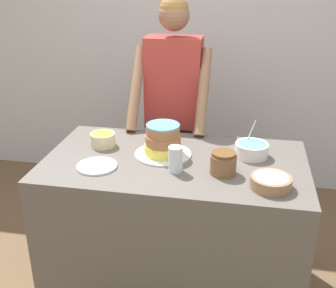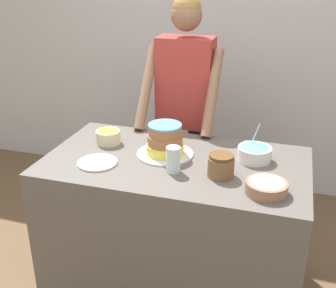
# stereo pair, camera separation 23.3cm
# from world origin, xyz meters

# --- Properties ---
(wall_back) EXTENTS (10.00, 0.05, 2.60)m
(wall_back) POSITION_xyz_m (0.00, 1.94, 1.30)
(wall_back) COLOR silver
(wall_back) RESTS_ON ground_plane
(counter) EXTENTS (1.50, 0.84, 0.90)m
(counter) POSITION_xyz_m (0.00, 0.42, 0.45)
(counter) COLOR #5B5651
(counter) RESTS_ON ground_plane
(person_baker) EXTENTS (0.53, 0.48, 1.75)m
(person_baker) POSITION_xyz_m (-0.13, 1.11, 1.07)
(person_baker) COLOR #2D2D38
(person_baker) RESTS_ON ground_plane
(cake) EXTENTS (0.33, 0.33, 0.19)m
(cake) POSITION_xyz_m (-0.08, 0.47, 0.98)
(cake) COLOR silver
(cake) RESTS_ON counter
(frosting_bowl_pink) EXTENTS (0.21, 0.21, 0.06)m
(frosting_bowl_pink) POSITION_xyz_m (0.53, 0.19, 0.93)
(frosting_bowl_pink) COLOR #936B4C
(frosting_bowl_pink) RESTS_ON counter
(frosting_bowl_orange) EXTENTS (0.15, 0.15, 0.08)m
(frosting_bowl_orange) POSITION_xyz_m (-0.47, 0.53, 0.94)
(frosting_bowl_orange) COLOR beige
(frosting_bowl_orange) RESTS_ON counter
(frosting_bowl_blue) EXTENTS (0.19, 0.19, 0.20)m
(frosting_bowl_blue) POSITION_xyz_m (0.43, 0.55, 0.94)
(frosting_bowl_blue) COLOR white
(frosting_bowl_blue) RESTS_ON counter
(drinking_glass) EXTENTS (0.08, 0.08, 0.14)m
(drinking_glass) POSITION_xyz_m (0.03, 0.28, 0.97)
(drinking_glass) COLOR silver
(drinking_glass) RESTS_ON counter
(ceramic_plate) EXTENTS (0.23, 0.23, 0.01)m
(ceramic_plate) POSITION_xyz_m (-0.41, 0.25, 0.90)
(ceramic_plate) COLOR silver
(ceramic_plate) RESTS_ON counter
(stoneware_jar) EXTENTS (0.14, 0.14, 0.12)m
(stoneware_jar) POSITION_xyz_m (0.28, 0.30, 0.96)
(stoneware_jar) COLOR brown
(stoneware_jar) RESTS_ON counter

